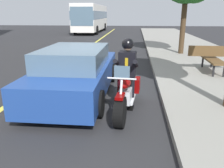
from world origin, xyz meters
TOP-DOWN VIEW (x-y plane):
  - ground_plane at (0.00, 0.00)m, footprint 80.00×80.00m
  - lane_center_stripe at (0.00, -2.00)m, footprint 60.00×0.16m
  - motorcycle_main at (0.84, 1.07)m, footprint 2.22×0.72m
  - rider_main at (0.65, 1.08)m, footprint 0.66×0.59m
  - bus_near at (-23.58, -4.32)m, footprint 11.05×2.70m
  - car_silver at (-0.15, -0.39)m, footprint 4.60×1.92m
  - bench_sidewalk at (-2.95, 4.20)m, footprint 1.81×1.80m

SIDE VIEW (x-z plane):
  - ground_plane at x=0.00m, z-range 0.00..0.00m
  - lane_center_stripe at x=0.00m, z-range 0.00..0.01m
  - motorcycle_main at x=0.84m, z-range -0.18..1.08m
  - car_silver at x=-0.15m, z-range -0.01..1.39m
  - bench_sidewalk at x=-2.95m, z-range 0.24..1.19m
  - rider_main at x=0.65m, z-range 0.17..1.91m
  - bus_near at x=-23.58m, z-range 0.22..3.52m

